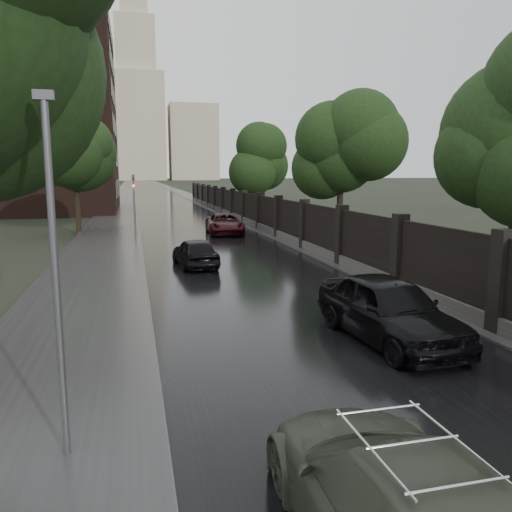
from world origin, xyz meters
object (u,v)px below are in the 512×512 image
(tree_left_far, at_px, (75,155))
(traffic_light, at_px, (134,202))
(car_right_near, at_px, (389,309))
(hatchback_left, at_px, (195,252))
(tree_right_b, at_px, (341,158))
(lamp_post, at_px, (56,280))
(car_right_far, at_px, (224,224))
(tree_right_c, at_px, (263,164))

(tree_left_far, bearing_deg, traffic_light, -53.53)
(car_right_near, bearing_deg, traffic_light, 101.54)
(traffic_light, distance_m, hatchback_left, 9.39)
(tree_right_b, xyz_separation_m, traffic_light, (-11.80, 2.99, -2.55))
(traffic_light, relative_size, car_right_near, 0.84)
(tree_right_b, relative_size, lamp_post, 1.37)
(lamp_post, distance_m, traffic_light, 23.52)
(tree_right_b, bearing_deg, lamp_post, -122.18)
(tree_right_b, xyz_separation_m, hatchback_left, (-9.30, -5.89, -4.30))
(car_right_near, relative_size, car_right_far, 0.96)
(hatchback_left, xyz_separation_m, car_right_near, (3.40, -10.95, 0.16))
(tree_right_c, bearing_deg, traffic_light, -128.18)
(tree_left_far, distance_m, hatchback_left, 15.89)
(lamp_post, bearing_deg, car_right_near, 27.64)
(tree_right_c, bearing_deg, lamp_post, -108.52)
(car_right_near, xyz_separation_m, car_right_far, (0.00, 22.55, -0.13))
(car_right_far, bearing_deg, car_right_near, -86.49)
(hatchback_left, bearing_deg, traffic_light, -79.82)
(tree_left_far, bearing_deg, tree_right_c, 32.83)
(tree_right_b, relative_size, car_right_near, 1.47)
(lamp_post, relative_size, car_right_near, 1.07)
(tree_left_far, height_order, tree_right_b, tree_left_far)
(tree_left_far, distance_m, lamp_post, 28.73)
(tree_left_far, height_order, car_right_far, tree_left_far)
(tree_right_b, distance_m, lamp_post, 24.33)
(car_right_near, bearing_deg, car_right_far, 84.97)
(tree_left_far, relative_size, car_right_far, 1.49)
(car_right_far, bearing_deg, tree_left_far, 170.13)
(car_right_near, height_order, car_right_far, car_right_near)
(tree_right_b, height_order, hatchback_left, tree_right_b)
(tree_left_far, xyz_separation_m, car_right_near, (9.60, -24.83, -4.43))
(tree_right_c, bearing_deg, hatchback_left, -111.27)
(car_right_near, bearing_deg, tree_left_far, 106.10)
(traffic_light, bearing_deg, car_right_far, 24.77)
(tree_right_c, height_order, lamp_post, tree_right_c)
(tree_left_far, xyz_separation_m, tree_right_c, (15.50, 10.00, -0.29))
(lamp_post, bearing_deg, traffic_light, 87.32)
(car_right_near, bearing_deg, lamp_post, -157.39)
(tree_left_far, height_order, traffic_light, tree_left_far)
(tree_right_c, height_order, car_right_far, tree_right_c)
(hatchback_left, bearing_deg, tree_right_c, -116.82)
(traffic_light, xyz_separation_m, car_right_far, (5.90, 2.72, -1.71))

